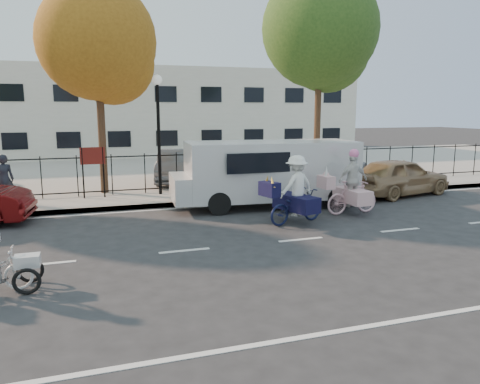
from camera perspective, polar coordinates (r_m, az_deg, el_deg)
name	(u,v)px	position (r m, az deg, el deg)	size (l,w,h in m)	color
ground	(184,251)	(11.12, -6.79, -7.14)	(120.00, 120.00, 0.00)	#333334
road_markings	(184,251)	(11.11, -6.79, -7.11)	(60.00, 9.52, 0.01)	silver
curb	(154,206)	(15.93, -10.47, -1.67)	(60.00, 0.10, 0.15)	#A8A399
sidewalk	(150,200)	(16.95, -10.96, -0.98)	(60.00, 2.20, 0.15)	#A8A399
parking_lot	(127,170)	(25.70, -13.57, 2.67)	(60.00, 15.60, 0.15)	#A8A399
iron_fence	(145,173)	(17.90, -11.51, 2.26)	(58.00, 0.06, 1.50)	black
building	(113,113)	(35.48, -15.18, 9.32)	(34.00, 10.00, 6.00)	silver
lamppost	(158,113)	(17.41, -9.95, 9.41)	(0.36, 0.36, 4.33)	black
street_sign	(93,162)	(17.32, -17.51, 3.46)	(0.85, 0.06, 1.80)	black
unicorn_bike	(352,190)	(15.08, 13.44, 0.22)	(2.04, 1.42, 2.06)	beige
bull_bike	(295,197)	(13.55, 6.78, -0.55)	(2.20, 1.55, 1.98)	#101637
white_van	(268,171)	(15.81, 3.43, 2.59)	(6.34, 2.55, 2.20)	silver
gold_sedan	(399,177)	(18.86, 18.84, 1.79)	(1.72, 4.28, 1.46)	#9F7E56
pedestrian	(4,179)	(17.36, -26.81, 1.40)	(0.61, 0.40, 1.66)	black
lot_car_c	(176,166)	(20.44, -7.86, 3.17)	(1.47, 4.20, 1.38)	#4D5155
lot_car_d	(330,160)	(23.13, 10.96, 3.82)	(1.58, 3.92, 1.34)	#979A9E
tree_mid	(101,47)	(18.41, -16.54, 16.55)	(4.26, 4.26, 7.82)	#442D1D
tree_east	(322,36)	(21.35, 9.99, 18.27)	(4.95, 4.95, 9.08)	#442D1D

